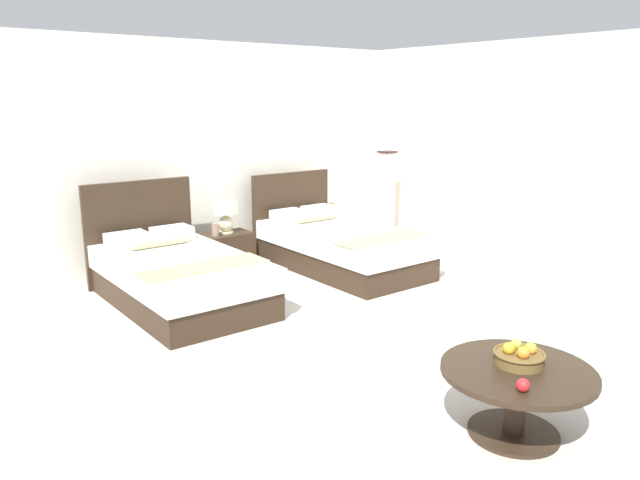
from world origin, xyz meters
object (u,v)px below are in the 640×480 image
coffee_table (517,387)px  fruit_bowl (519,356)px  bed_near_window (177,275)px  nightstand (228,252)px  table_lamp (225,213)px  vase (216,230)px  bed_near_corner (339,245)px  floor_lamp_corner (386,198)px  loose_apple (523,385)px

coffee_table → fruit_bowl: size_ratio=2.95×
bed_near_window → coffee_table: (0.57, -3.64, 0.03)m
fruit_bowl → nightstand: bearing=85.0°
table_lamp → vase: table_lamp is taller
vase → table_lamp: bearing=18.9°
bed_near_corner → vase: bed_near_corner is taller
nightstand → vase: (-0.18, -0.04, 0.31)m
bed_near_corner → coffee_table: size_ratio=2.35×
table_lamp → fruit_bowl: bearing=-95.0°
table_lamp → floor_lamp_corner: floor_lamp_corner is taller
coffee_table → loose_apple: (-0.24, -0.19, 0.16)m
bed_near_window → floor_lamp_corner: 3.60m
nightstand → floor_lamp_corner: size_ratio=0.44×
coffee_table → fruit_bowl: fruit_bowl is taller
nightstand → table_lamp: bearing=90.0°
coffee_table → floor_lamp_corner: 5.18m
nightstand → loose_apple: size_ratio=7.41×
vase → fruit_bowl: size_ratio=0.44×
bed_near_window → vase: size_ratio=14.83×
vase → floor_lamp_corner: 2.70m
vase → bed_near_window: bearing=-139.9°
table_lamp → coffee_table: 4.44m
table_lamp → coffee_table: (-0.44, -4.40, -0.39)m
bed_near_corner → coffee_table: (-1.58, -3.64, 0.04)m
bed_near_window → loose_apple: size_ratio=26.75×
bed_near_window → table_lamp: 1.33m
table_lamp → floor_lamp_corner: bearing=-3.8°
vase → coffee_table: (-0.26, -4.34, -0.21)m
nightstand → floor_lamp_corner: 2.56m
bed_near_window → fruit_bowl: (0.63, -3.61, 0.21)m
vase → loose_apple: 4.56m
bed_near_corner → floor_lamp_corner: floor_lamp_corner is taller
bed_near_corner → vase: (-1.32, 0.70, 0.25)m
bed_near_corner → fruit_bowl: 3.92m
nightstand → bed_near_corner: bearing=-33.0°
nightstand → table_lamp: size_ratio=1.50×
table_lamp → loose_apple: bearing=-98.4°
bed_near_corner → vase: size_ratio=15.70×
bed_near_window → table_lamp: bearing=37.1°
vase → floor_lamp_corner: floor_lamp_corner is taller
bed_near_window → coffee_table: 3.69m
table_lamp → floor_lamp_corner: 2.53m
bed_near_corner → fruit_bowl: size_ratio=6.94×
bed_near_window → bed_near_corner: (2.15, -0.00, -0.01)m
bed_near_window → table_lamp: bed_near_window is taller
bed_near_corner → nightstand: (-1.14, 0.74, -0.05)m
table_lamp → floor_lamp_corner: size_ratio=0.29×
bed_near_window → coffee_table: bearing=-81.1°
fruit_bowl → table_lamp: bearing=85.0°
nightstand → floor_lamp_corner: floor_lamp_corner is taller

